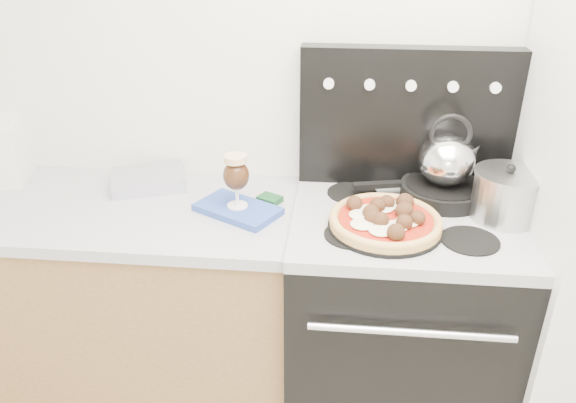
# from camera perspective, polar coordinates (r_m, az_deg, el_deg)

# --- Properties ---
(room_shell) EXTENTS (3.52, 3.01, 2.52)m
(room_shell) POSITION_cam_1_polar(r_m,az_deg,el_deg) (0.99, 13.62, -8.51)
(room_shell) COLOR #B6AC9C
(room_shell) RESTS_ON ground
(base_cabinet) EXTENTS (1.45, 0.60, 0.86)m
(base_cabinet) POSITION_cam_1_polar(r_m,az_deg,el_deg) (2.36, -17.53, -10.32)
(base_cabinet) COLOR olive
(base_cabinet) RESTS_ON ground
(countertop) EXTENTS (1.48, 0.63, 0.04)m
(countertop) POSITION_cam_1_polar(r_m,az_deg,el_deg) (2.13, -19.18, -0.60)
(countertop) COLOR #ADACB6
(countertop) RESTS_ON base_cabinet
(stove_body) EXTENTS (0.76, 0.65, 0.88)m
(stove_body) POSITION_cam_1_polar(r_m,az_deg,el_deg) (2.18, 10.73, -12.56)
(stove_body) COLOR black
(stove_body) RESTS_ON ground
(cooktop) EXTENTS (0.76, 0.65, 0.04)m
(cooktop) POSITION_cam_1_polar(r_m,az_deg,el_deg) (1.93, 11.88, -1.93)
(cooktop) COLOR #ADADB2
(cooktop) RESTS_ON stove_body
(backguard) EXTENTS (0.76, 0.08, 0.50)m
(backguard) POSITION_cam_1_polar(r_m,az_deg,el_deg) (2.07, 11.92, 8.31)
(backguard) COLOR black
(backguard) RESTS_ON cooktop
(foil_sheet) EXTENTS (0.32, 0.28, 0.05)m
(foil_sheet) POSITION_cam_1_polar(r_m,az_deg,el_deg) (2.18, -13.96, 2.17)
(foil_sheet) COLOR white
(foil_sheet) RESTS_ON countertop
(oven_mitt) EXTENTS (0.33, 0.28, 0.02)m
(oven_mitt) POSITION_cam_1_polar(r_m,az_deg,el_deg) (1.94, -5.13, -0.80)
(oven_mitt) COLOR #2C49A1
(oven_mitt) RESTS_ON countertop
(beer_glass) EXTENTS (0.11, 0.11, 0.19)m
(beer_glass) POSITION_cam_1_polar(r_m,az_deg,el_deg) (1.89, -5.26, 2.10)
(beer_glass) COLOR #371E0F
(beer_glass) RESTS_ON oven_mitt
(pizza_pan) EXTENTS (0.43, 0.43, 0.01)m
(pizza_pan) POSITION_cam_1_polar(r_m,az_deg,el_deg) (1.82, 9.81, -2.57)
(pizza_pan) COLOR black
(pizza_pan) RESTS_ON cooktop
(pizza) EXTENTS (0.39, 0.39, 0.05)m
(pizza) POSITION_cam_1_polar(r_m,az_deg,el_deg) (1.81, 9.88, -1.71)
(pizza) COLOR tan
(pizza) RESTS_ON pizza_pan
(skillet) EXTENTS (0.35, 0.35, 0.05)m
(skillet) POSITION_cam_1_polar(r_m,az_deg,el_deg) (2.06, 15.43, 1.00)
(skillet) COLOR black
(skillet) RESTS_ON cooktop
(tea_kettle) EXTENTS (0.23, 0.23, 0.22)m
(tea_kettle) POSITION_cam_1_polar(r_m,az_deg,el_deg) (2.00, 15.90, 4.46)
(tea_kettle) COLOR silver
(tea_kettle) RESTS_ON skillet
(stock_pot) EXTENTS (0.26, 0.26, 0.15)m
(stock_pot) POSITION_cam_1_polar(r_m,az_deg,el_deg) (1.96, 21.24, 0.47)
(stock_pot) COLOR #B3B3B3
(stock_pot) RESTS_ON cooktop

